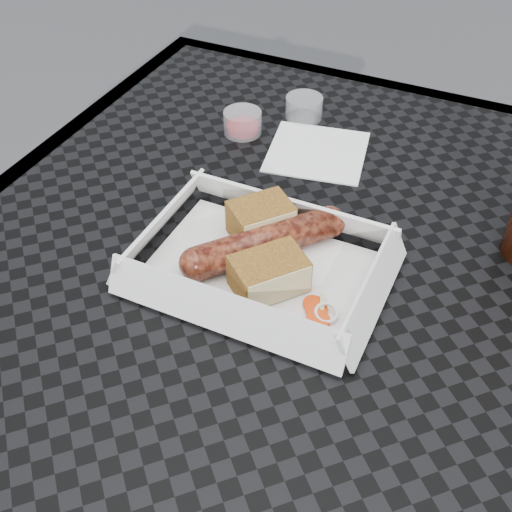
{
  "coord_description": "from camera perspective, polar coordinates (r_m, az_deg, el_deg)",
  "views": [
    {
      "loc": [
        0.15,
        -0.48,
        1.2
      ],
      "look_at": [
        -0.04,
        -0.06,
        0.78
      ],
      "focal_mm": 45.0,
      "sensor_mm": 36.0,
      "label": 1
    }
  ],
  "objects": [
    {
      "name": "patio_table",
      "position": [
        0.73,
        5.23,
        -3.95
      ],
      "size": [
        0.8,
        0.8,
        0.74
      ],
      "color": "black",
      "rests_on": "ground"
    },
    {
      "name": "condiment_cup_empty",
      "position": [
        0.89,
        4.29,
        13.02
      ],
      "size": [
        0.05,
        0.05,
        0.03
      ],
      "primitive_type": "cylinder",
      "color": "silver",
      "rests_on": "patio_table"
    },
    {
      "name": "bread_far",
      "position": [
        0.62,
        1.15,
        -1.57
      ],
      "size": [
        0.08,
        0.08,
        0.04
      ],
      "primitive_type": "cube",
      "rotation": [
        0.0,
        0.0,
        0.88
      ],
      "color": "olive",
      "rests_on": "food_tray"
    },
    {
      "name": "bratwurst",
      "position": [
        0.65,
        0.81,
        1.24
      ],
      "size": [
        0.13,
        0.15,
        0.03
      ],
      "rotation": [
        0.0,
        0.0,
        0.88
      ],
      "color": "maroon",
      "rests_on": "food_tray"
    },
    {
      "name": "condiment_cup_sauce",
      "position": [
        0.86,
        -1.2,
        11.79
      ],
      "size": [
        0.05,
        0.05,
        0.03
      ],
      "primitive_type": "cylinder",
      "color": "maroon",
      "rests_on": "patio_table"
    },
    {
      "name": "veg_garnish",
      "position": [
        0.61,
        5.53,
        -4.8
      ],
      "size": [
        0.03,
        0.03,
        0.0
      ],
      "color": "red",
      "rests_on": "food_tray"
    },
    {
      "name": "napkin",
      "position": [
        0.83,
        5.45,
        9.21
      ],
      "size": [
        0.14,
        0.14,
        0.0
      ],
      "primitive_type": "cube",
      "rotation": [
        0.0,
        0.0,
        0.19
      ],
      "color": "white",
      "rests_on": "patio_table"
    },
    {
      "name": "food_tray",
      "position": [
        0.65,
        0.37,
        -1.27
      ],
      "size": [
        0.22,
        0.15,
        0.0
      ],
      "primitive_type": "cube",
      "color": "white",
      "rests_on": "patio_table"
    },
    {
      "name": "bread_near",
      "position": [
        0.68,
        0.43,
        3.24
      ],
      "size": [
        0.07,
        0.08,
        0.04
      ],
      "primitive_type": "cube",
      "rotation": [
        0.0,
        0.0,
        0.88
      ],
      "color": "olive",
      "rests_on": "food_tray"
    }
  ]
}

